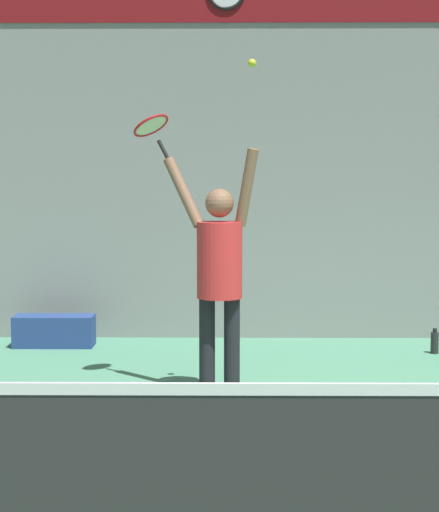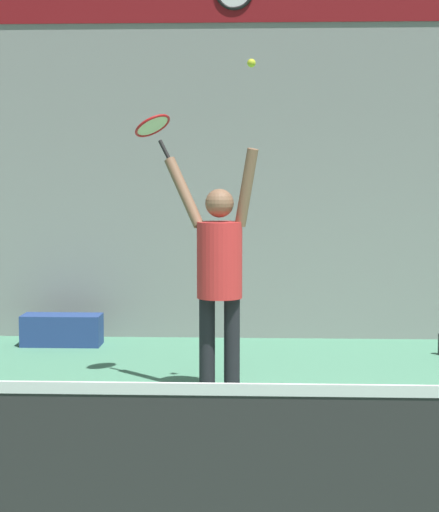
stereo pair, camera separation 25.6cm
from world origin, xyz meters
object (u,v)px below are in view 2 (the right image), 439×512
(tennis_player, at_px, (219,267))
(tennis_racket, at_px, (153,127))
(tennis_ball, at_px, (251,63))
(equipment_bag, at_px, (62,330))

(tennis_player, height_order, tennis_racket, tennis_racket)
(tennis_racket, height_order, tennis_ball, tennis_ball)
(tennis_player, relative_size, tennis_ball, 29.91)
(tennis_ball, bearing_deg, tennis_player, 152.33)
(tennis_player, height_order, tennis_ball, tennis_ball)
(tennis_racket, xyz_separation_m, tennis_ball, (0.82, -0.44, 0.48))
(equipment_bag, bearing_deg, tennis_racket, -55.59)
(tennis_ball, distance_m, equipment_bag, 3.85)
(tennis_racket, relative_size, tennis_ball, 6.32)
(tennis_player, xyz_separation_m, tennis_racket, (-0.56, 0.31, 1.13))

